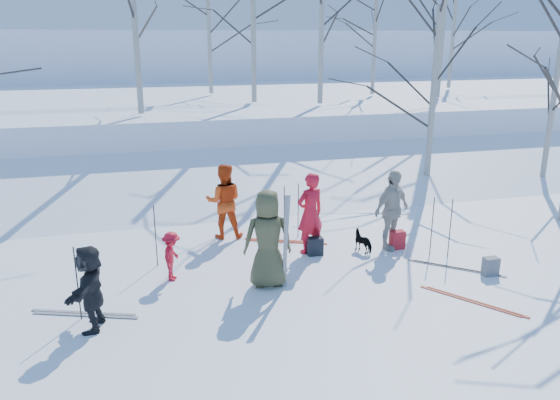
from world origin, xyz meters
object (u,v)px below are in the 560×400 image
object	(u,v)px
dog	(364,241)
backpack_red	(397,240)
skier_olive_center	(268,239)
skier_redor_behind	(224,201)
backpack_grey	(491,266)
skier_red_north	(310,213)
skier_red_seated	(172,256)
skier_grey_west	(90,288)
skier_cream_east	(392,210)
backpack_dark	(315,246)

from	to	relation	value
dog	backpack_red	bearing A→B (deg)	151.64
skier_olive_center	skier_redor_behind	world-z (taller)	skier_olive_center
skier_redor_behind	backpack_red	world-z (taller)	skier_redor_behind
backpack_grey	skier_olive_center	bearing A→B (deg)	171.17
dog	backpack_red	distance (m)	0.82
backpack_red	dog	bearing A→B (deg)	177.62
skier_red_north	backpack_grey	bearing A→B (deg)	129.33
skier_red_north	skier_redor_behind	bearing A→B (deg)	-57.51
backpack_red	backpack_grey	world-z (taller)	backpack_red
dog	skier_red_seated	bearing A→B (deg)	-20.22
dog	backpack_grey	bearing A→B (deg)	111.05
skier_olive_center	skier_red_north	xyz separation A→B (m)	(1.31, 1.42, -0.04)
skier_grey_west	backpack_red	size ratio (longest dim) A/B	3.50
dog	backpack_grey	size ratio (longest dim) A/B	1.51
skier_cream_east	backpack_dark	distance (m)	1.93
skier_olive_center	skier_red_north	world-z (taller)	skier_olive_center
skier_grey_west	dog	bearing A→B (deg)	121.67
skier_cream_east	backpack_grey	world-z (taller)	skier_cream_east
skier_grey_west	backpack_red	distance (m)	6.84
backpack_grey	backpack_dark	world-z (taller)	backpack_dark
backpack_red	skier_grey_west	bearing A→B (deg)	-163.11
skier_grey_west	backpack_red	bearing A→B (deg)	119.11
skier_olive_center	skier_grey_west	xyz separation A→B (m)	(-3.20, -0.85, -0.23)
skier_redor_behind	backpack_dark	bearing A→B (deg)	147.97
skier_red_north	skier_cream_east	xyz separation A→B (m)	(1.86, -0.24, -0.00)
backpack_red	skier_olive_center	bearing A→B (deg)	-161.24
skier_red_north	dog	xyz separation A→B (m)	(1.20, -0.26, -0.68)
backpack_grey	skier_cream_east	bearing A→B (deg)	125.46
skier_cream_east	skier_red_seated	bearing A→B (deg)	160.03
skier_grey_west	backpack_dark	size ratio (longest dim) A/B	3.68
skier_olive_center	dog	xyz separation A→B (m)	(2.50, 1.16, -0.72)
skier_red_seated	backpack_red	xyz separation A→B (m)	(5.11, 0.40, -0.29)
dog	skier_red_north	bearing A→B (deg)	-38.27
skier_grey_west	backpack_red	xyz separation A→B (m)	(6.52, 1.98, -0.53)
backpack_red	backpack_dark	size ratio (longest dim) A/B	1.05
skier_red_north	backpack_dark	bearing A→B (deg)	94.48
skier_red_seated	skier_grey_west	xyz separation A→B (m)	(-1.41, -1.58, 0.23)
skier_red_seated	backpack_dark	bearing A→B (deg)	-62.56
skier_olive_center	backpack_grey	distance (m)	4.62
skier_olive_center	dog	size ratio (longest dim) A/B	3.37
dog	skier_redor_behind	bearing A→B (deg)	-56.49
skier_red_seated	skier_grey_west	distance (m)	2.13
skier_red_north	backpack_dark	distance (m)	0.75
skier_red_seated	skier_cream_east	xyz separation A→B (m)	(4.95, 0.45, 0.42)
skier_red_seated	skier_grey_west	bearing A→B (deg)	156.24
skier_red_north	skier_red_seated	bearing A→B (deg)	-4.45
dog	backpack_grey	distance (m)	2.73
skier_olive_center	skier_redor_behind	bearing A→B (deg)	-75.25
skier_olive_center	dog	distance (m)	2.85
skier_olive_center	skier_red_north	size ratio (longest dim) A/B	1.05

